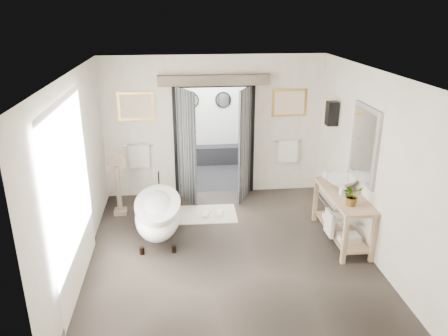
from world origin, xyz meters
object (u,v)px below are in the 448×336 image
Objects in this scene: clawfoot_tub at (158,213)px; basin at (341,182)px; vanity at (341,213)px; rug at (205,214)px.

clawfoot_tub is 3.19m from basin.
vanity is at bearing -9.25° from clawfoot_tub.
basin is (3.14, -0.22, 0.52)m from clawfoot_tub.
clawfoot_tub is 1.47× the size of rug.
basin is (2.29, -0.92, 0.94)m from rug.
clawfoot_tub is 1.18m from rug.
clawfoot_tub reaches higher than vanity.
basin is at bearing -21.86° from rug.
clawfoot_tub is at bearing -140.82° from rug.
basin is at bearing -4.04° from clawfoot_tub.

